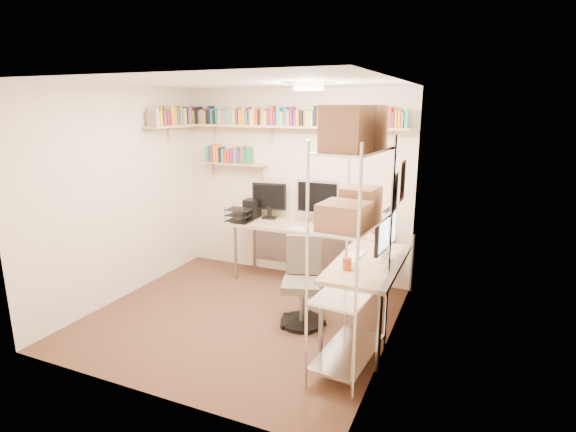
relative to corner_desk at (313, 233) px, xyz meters
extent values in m
plane|color=#4E3121|center=(-0.50, -0.95, -0.77)|extent=(3.20, 3.20, 0.00)
cube|color=beige|center=(-0.50, 0.55, 0.48)|extent=(3.20, 0.04, 2.50)
cube|color=beige|center=(-2.10, -0.95, 0.48)|extent=(0.04, 3.00, 2.50)
cube|color=beige|center=(1.10, -0.95, 0.48)|extent=(0.04, 3.00, 2.50)
cube|color=beige|center=(-0.50, -2.45, 0.48)|extent=(3.20, 0.04, 2.50)
cube|color=white|center=(-0.50, -0.95, 1.73)|extent=(3.20, 3.00, 0.04)
cube|color=silver|center=(1.09, -0.40, 0.78)|extent=(0.01, 0.30, 0.42)
cube|color=white|center=(1.09, -0.80, 0.73)|extent=(0.01, 0.28, 0.38)
cylinder|color=#FFEAC6|center=(0.20, -0.75, 1.69)|extent=(0.30, 0.30, 0.06)
cube|color=#DDAC7C|center=(-0.50, 0.42, 1.25)|extent=(3.05, 0.25, 0.03)
cube|color=#DDAC7C|center=(-1.97, 0.00, 1.25)|extent=(0.25, 1.00, 0.03)
cube|color=#DDAC7C|center=(-1.35, 0.45, 0.73)|extent=(0.95, 0.20, 0.02)
cube|color=#DDAC7C|center=(-1.70, 0.49, 1.18)|extent=(0.03, 0.20, 0.20)
cube|color=#DDAC7C|center=(-0.80, 0.49, 1.18)|extent=(0.03, 0.20, 0.20)
cube|color=#DDAC7C|center=(0.10, 0.49, 1.18)|extent=(0.03, 0.20, 0.20)
cube|color=#DDAC7C|center=(0.80, 0.49, 1.18)|extent=(0.03, 0.20, 0.20)
cube|color=#6D1D6F|center=(-1.96, 0.42, 1.38)|extent=(0.04, 0.15, 0.23)
cube|color=#287845|center=(-1.91, 0.42, 1.35)|extent=(0.03, 0.11, 0.18)
cube|color=black|center=(-1.87, 0.42, 1.38)|extent=(0.03, 0.14, 0.23)
cube|color=gray|center=(-1.83, 0.42, 1.35)|extent=(0.02, 0.12, 0.18)
cube|color=gray|center=(-1.79, 0.42, 1.36)|extent=(0.04, 0.14, 0.19)
cube|color=orange|center=(-1.74, 0.42, 1.35)|extent=(0.03, 0.12, 0.17)
cube|color=black|center=(-1.70, 0.42, 1.35)|extent=(0.02, 0.14, 0.18)
cube|color=black|center=(-1.67, 0.42, 1.38)|extent=(0.04, 0.13, 0.24)
cube|color=#2264B1|center=(-1.62, 0.42, 1.36)|extent=(0.03, 0.15, 0.20)
cube|color=black|center=(-1.58, 0.42, 1.35)|extent=(0.02, 0.15, 0.18)
cube|color=#287845|center=(-1.55, 0.42, 1.35)|extent=(0.04, 0.13, 0.19)
cube|color=beige|center=(-1.50, 0.42, 1.35)|extent=(0.03, 0.14, 0.18)
cube|color=gray|center=(-1.46, 0.42, 1.35)|extent=(0.04, 0.15, 0.18)
cube|color=gray|center=(-1.42, 0.42, 1.35)|extent=(0.03, 0.14, 0.17)
cube|color=teal|center=(-1.37, 0.42, 1.36)|extent=(0.04, 0.13, 0.19)
cube|color=gray|center=(-1.33, 0.42, 1.37)|extent=(0.04, 0.13, 0.22)
cube|color=#C3DC29|center=(-1.28, 0.42, 1.38)|extent=(0.04, 0.14, 0.24)
cube|color=#6D1D6F|center=(-1.24, 0.42, 1.37)|extent=(0.03, 0.14, 0.21)
cube|color=orange|center=(-1.19, 0.42, 1.36)|extent=(0.04, 0.13, 0.20)
cube|color=orange|center=(-1.14, 0.42, 1.37)|extent=(0.04, 0.14, 0.21)
cube|color=#287845|center=(-1.10, 0.42, 1.35)|extent=(0.04, 0.12, 0.18)
cube|color=#6D1D6F|center=(-1.06, 0.42, 1.38)|extent=(0.02, 0.11, 0.23)
cube|color=beige|center=(-1.02, 0.42, 1.36)|extent=(0.04, 0.12, 0.20)
cube|color=#C3DC29|center=(-0.99, 0.42, 1.38)|extent=(0.03, 0.13, 0.24)
cube|color=red|center=(-0.95, 0.42, 1.36)|extent=(0.04, 0.14, 0.21)
cube|color=black|center=(-0.90, 0.42, 1.35)|extent=(0.03, 0.12, 0.18)
cube|color=orange|center=(-0.86, 0.42, 1.36)|extent=(0.04, 0.12, 0.20)
cube|color=#C3DC29|center=(-0.82, 0.42, 1.35)|extent=(0.04, 0.14, 0.18)
cube|color=#6D1D6F|center=(-0.78, 0.42, 1.37)|extent=(0.03, 0.14, 0.22)
cube|color=red|center=(-0.73, 0.42, 1.38)|extent=(0.04, 0.13, 0.25)
cube|color=#6D1D6F|center=(-0.68, 0.42, 1.35)|extent=(0.03, 0.15, 0.17)
cube|color=teal|center=(-0.64, 0.42, 1.37)|extent=(0.04, 0.11, 0.22)
cube|color=#C3DC29|center=(-0.59, 0.42, 1.35)|extent=(0.04, 0.12, 0.17)
cube|color=#2264B1|center=(-0.54, 0.42, 1.38)|extent=(0.04, 0.15, 0.23)
cube|color=orange|center=(-0.49, 0.42, 1.36)|extent=(0.03, 0.15, 0.19)
cube|color=#6D1D6F|center=(-0.45, 0.42, 1.38)|extent=(0.03, 0.14, 0.24)
cube|color=#6D1D6F|center=(-0.41, 0.42, 1.36)|extent=(0.03, 0.14, 0.19)
cube|color=orange|center=(-0.37, 0.42, 1.36)|extent=(0.04, 0.13, 0.19)
cube|color=black|center=(-0.32, 0.42, 1.36)|extent=(0.04, 0.15, 0.19)
cube|color=gray|center=(-0.27, 0.42, 1.36)|extent=(0.03, 0.11, 0.20)
cube|color=#C3DC29|center=(-0.23, 0.42, 1.35)|extent=(0.04, 0.13, 0.19)
cube|color=beige|center=(-0.18, 0.42, 1.35)|extent=(0.03, 0.13, 0.18)
cube|color=black|center=(-0.13, 0.42, 1.38)|extent=(0.04, 0.14, 0.24)
cube|color=gray|center=(-0.09, 0.42, 1.37)|extent=(0.03, 0.13, 0.23)
cube|color=#6D1D6F|center=(-0.06, 0.42, 1.35)|extent=(0.02, 0.11, 0.18)
cube|color=gray|center=(-0.03, 0.42, 1.36)|extent=(0.02, 0.13, 0.20)
cube|color=#2264B1|center=(0.00, 0.42, 1.35)|extent=(0.03, 0.11, 0.18)
cube|color=#C3DC29|center=(0.05, 0.42, 1.35)|extent=(0.03, 0.12, 0.18)
cube|color=#2264B1|center=(0.09, 0.42, 1.35)|extent=(0.03, 0.14, 0.17)
cube|color=gray|center=(0.14, 0.42, 1.36)|extent=(0.04, 0.14, 0.21)
cube|color=orange|center=(0.19, 0.42, 1.36)|extent=(0.03, 0.12, 0.19)
cube|color=#2264B1|center=(0.23, 0.42, 1.36)|extent=(0.04, 0.11, 0.20)
cube|color=teal|center=(0.28, 0.42, 1.37)|extent=(0.03, 0.11, 0.22)
cube|color=#C3DC29|center=(0.33, 0.42, 1.37)|extent=(0.04, 0.11, 0.21)
cube|color=teal|center=(0.37, 0.42, 1.35)|extent=(0.04, 0.12, 0.18)
cube|color=orange|center=(0.41, 0.42, 1.38)|extent=(0.04, 0.14, 0.24)
cube|color=black|center=(0.47, 0.42, 1.36)|extent=(0.04, 0.12, 0.20)
cube|color=red|center=(0.51, 0.42, 1.35)|extent=(0.02, 0.14, 0.17)
cube|color=beige|center=(0.55, 0.42, 1.38)|extent=(0.04, 0.13, 0.23)
cube|color=#287845|center=(0.59, 0.42, 1.38)|extent=(0.04, 0.14, 0.24)
cube|color=#2264B1|center=(0.63, 0.42, 1.38)|extent=(0.03, 0.14, 0.24)
cube|color=gray|center=(0.67, 0.42, 1.36)|extent=(0.02, 0.14, 0.20)
cube|color=gray|center=(0.70, 0.42, 1.35)|extent=(0.02, 0.12, 0.18)
cube|color=beige|center=(0.74, 0.42, 1.38)|extent=(0.03, 0.14, 0.24)
cube|color=red|center=(0.78, 0.42, 1.38)|extent=(0.03, 0.15, 0.23)
cube|color=#6D1D6F|center=(0.81, 0.42, 1.35)|extent=(0.03, 0.15, 0.18)
cube|color=orange|center=(0.85, 0.42, 1.36)|extent=(0.02, 0.15, 0.20)
cube|color=orange|center=(0.89, 0.42, 1.36)|extent=(0.03, 0.12, 0.20)
cube|color=gray|center=(0.92, 0.42, 1.35)|extent=(0.03, 0.15, 0.17)
cube|color=teal|center=(0.97, 0.42, 1.37)|extent=(0.03, 0.12, 0.21)
cube|color=gray|center=(-1.97, -0.44, 1.35)|extent=(0.14, 0.03, 0.18)
cube|color=beige|center=(-1.97, -0.39, 1.37)|extent=(0.13, 0.04, 0.23)
cube|color=#C3DC29|center=(-1.97, -0.34, 1.35)|extent=(0.14, 0.03, 0.18)
cube|color=orange|center=(-1.97, -0.31, 1.38)|extent=(0.11, 0.02, 0.24)
cube|color=red|center=(-1.97, -0.27, 1.35)|extent=(0.14, 0.03, 0.18)
cube|color=#287845|center=(-1.97, -0.24, 1.38)|extent=(0.11, 0.03, 0.24)
cube|color=#6D1D6F|center=(-1.97, -0.19, 1.36)|extent=(0.12, 0.04, 0.20)
cube|color=red|center=(-1.97, -0.14, 1.35)|extent=(0.14, 0.04, 0.17)
cube|color=#C3DC29|center=(-1.97, -0.09, 1.38)|extent=(0.12, 0.04, 0.24)
cube|color=orange|center=(-1.97, -0.04, 1.38)|extent=(0.12, 0.04, 0.23)
cube|color=#287845|center=(-1.97, 0.00, 1.37)|extent=(0.15, 0.02, 0.22)
cube|color=#6D1D6F|center=(-1.97, 0.04, 1.38)|extent=(0.14, 0.04, 0.23)
cube|color=orange|center=(-1.97, 0.08, 1.38)|extent=(0.12, 0.03, 0.25)
cube|color=teal|center=(-1.97, 0.12, 1.36)|extent=(0.15, 0.02, 0.20)
cube|color=#C3DC29|center=(-1.97, 0.16, 1.37)|extent=(0.14, 0.04, 0.21)
cube|color=black|center=(-1.97, 0.20, 1.37)|extent=(0.14, 0.03, 0.23)
cube|color=#6D1D6F|center=(-1.97, 0.24, 1.37)|extent=(0.12, 0.03, 0.22)
cube|color=gray|center=(-1.97, 0.27, 1.37)|extent=(0.14, 0.03, 0.22)
cube|color=red|center=(-1.97, 0.32, 1.36)|extent=(0.11, 0.04, 0.21)
cube|color=orange|center=(-1.97, 0.35, 1.35)|extent=(0.11, 0.02, 0.18)
cube|color=black|center=(-1.97, 0.38, 1.35)|extent=(0.14, 0.02, 0.18)
cube|color=red|center=(-1.97, 0.42, 1.35)|extent=(0.13, 0.04, 0.17)
cube|color=teal|center=(-1.76, 0.45, 0.85)|extent=(0.03, 0.12, 0.21)
cube|color=#287845|center=(-1.72, 0.45, 0.84)|extent=(0.03, 0.14, 0.20)
cube|color=#6D1D6F|center=(-1.67, 0.45, 0.86)|extent=(0.04, 0.15, 0.24)
cube|color=orange|center=(-1.63, 0.45, 0.85)|extent=(0.04, 0.13, 0.23)
cube|color=orange|center=(-1.58, 0.45, 0.85)|extent=(0.04, 0.12, 0.23)
cube|color=black|center=(-1.53, 0.45, 0.84)|extent=(0.04, 0.14, 0.20)
cube|color=teal|center=(-1.50, 0.45, 0.83)|extent=(0.03, 0.12, 0.19)
cube|color=red|center=(-1.45, 0.45, 0.82)|extent=(0.04, 0.13, 0.17)
cube|color=red|center=(-1.40, 0.45, 0.83)|extent=(0.04, 0.12, 0.19)
cube|color=#6D1D6F|center=(-1.35, 0.45, 0.84)|extent=(0.04, 0.13, 0.21)
cube|color=gray|center=(-1.30, 0.45, 0.85)|extent=(0.04, 0.12, 0.23)
cube|color=#287845|center=(-1.26, 0.45, 0.84)|extent=(0.02, 0.13, 0.20)
cube|color=#6D1D6F|center=(-1.23, 0.45, 0.83)|extent=(0.04, 0.12, 0.18)
cube|color=gray|center=(-1.19, 0.45, 0.86)|extent=(0.02, 0.13, 0.24)
cube|color=#287845|center=(-1.15, 0.45, 0.83)|extent=(0.04, 0.14, 0.19)
cube|color=#287845|center=(-1.10, 0.45, 0.85)|extent=(0.03, 0.13, 0.23)
cube|color=#D4B48A|center=(-0.15, 0.27, -0.01)|extent=(2.02, 0.64, 0.04)
cube|color=#D4B48A|center=(0.86, -0.76, -0.01)|extent=(0.64, 1.38, 0.04)
cylinder|color=gray|center=(-1.10, 0.00, -0.40)|extent=(0.04, 0.04, 0.74)
cylinder|color=gray|center=(-1.10, 0.53, -0.40)|extent=(0.04, 0.04, 0.74)
cylinder|color=gray|center=(1.13, 0.53, -0.40)|extent=(0.04, 0.04, 0.74)
cylinder|color=gray|center=(0.60, -1.40, -0.40)|extent=(0.04, 0.04, 0.74)
cylinder|color=gray|center=(1.13, -1.40, -0.40)|extent=(0.04, 0.04, 0.74)
cube|color=gray|center=(-0.15, 0.54, -0.35)|extent=(1.91, 0.02, 0.58)
cube|color=silver|center=(-0.09, 0.40, 0.36)|extent=(0.58, 0.03, 0.45)
cube|color=black|center=(-0.09, 0.37, 0.36)|extent=(0.53, 0.00, 0.38)
cube|color=black|center=(-0.78, 0.40, 0.32)|extent=(0.47, 0.03, 0.36)
cube|color=black|center=(1.01, -0.71, 0.34)|extent=(0.03, 0.62, 0.40)
cube|color=white|center=(0.99, -0.71, 0.34)|extent=(0.00, 0.55, 0.35)
cube|color=white|center=(-0.09, 0.08, 0.02)|extent=(0.45, 0.14, 0.02)
cube|color=white|center=(0.70, -0.71, 0.02)|extent=(0.14, 0.42, 0.02)
cylinder|color=#A81A0E|center=(0.70, 0.27, 0.02)|extent=(0.11, 0.11, 0.02)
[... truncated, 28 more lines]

